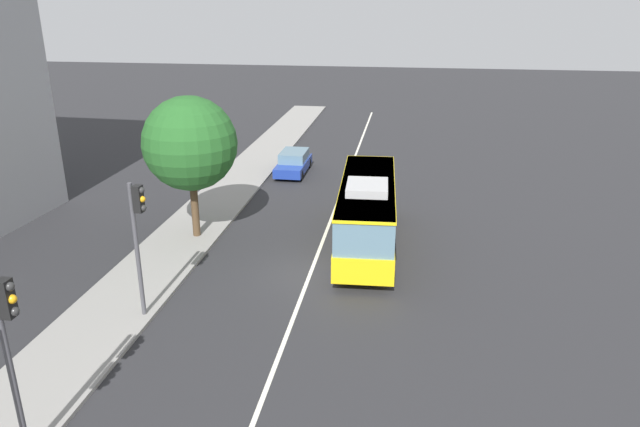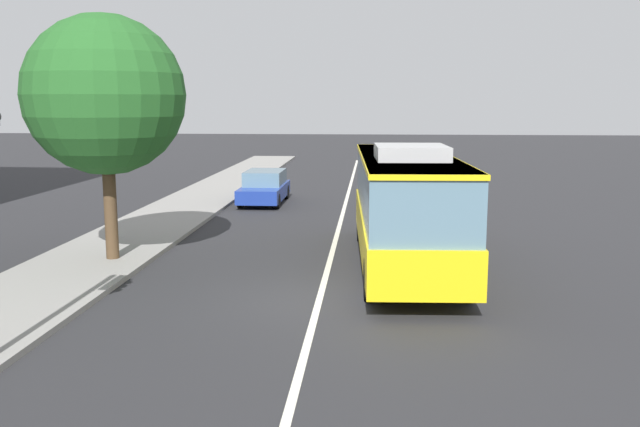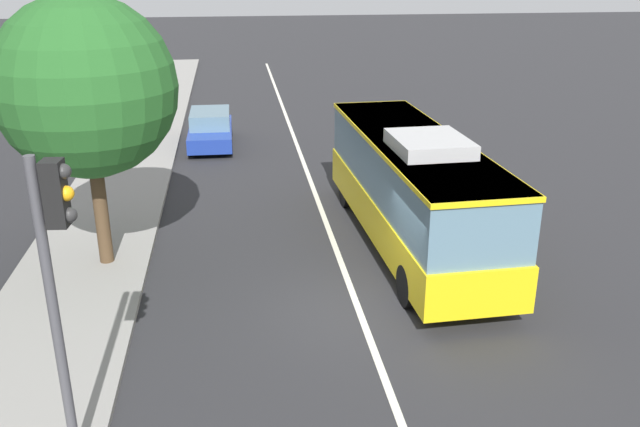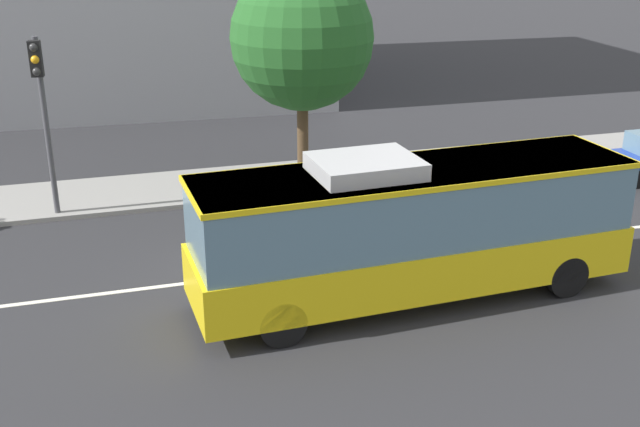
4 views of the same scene
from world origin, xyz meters
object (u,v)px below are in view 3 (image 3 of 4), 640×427
street_tree_kerbside_left (86,88)px  transit_bus (413,185)px  sedan_blue (211,129)px  traffic_light_far_corner (57,265)px

street_tree_kerbside_left → transit_bus: bearing=-88.0°
sedan_blue → street_tree_kerbside_left: size_ratio=0.65×
traffic_light_far_corner → street_tree_kerbside_left: (7.63, 0.87, 1.17)m
sedan_blue → transit_bus: bearing=26.8°
transit_bus → traffic_light_far_corner: (-7.93, 7.44, 1.75)m
sedan_blue → street_tree_kerbside_left: 12.80m
transit_bus → traffic_light_far_corner: bearing=134.2°
sedan_blue → traffic_light_far_corner: 19.80m
traffic_light_far_corner → sedan_blue: bearing=90.1°
sedan_blue → street_tree_kerbside_left: (-11.89, 2.51, 4.01)m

